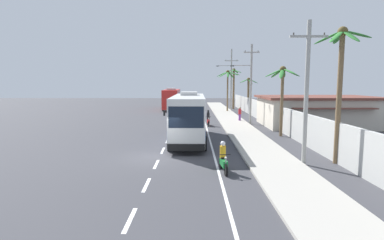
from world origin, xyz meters
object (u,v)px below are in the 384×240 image
object	(u,v)px
coach_bus_foreground	(189,116)
palm_nearest	(340,70)
coach_bus_far_lane	(172,98)
palm_second	(282,85)
motorcycle_trailing	(223,160)
pedestrian_near_kerb	(240,114)
utility_pole_mid	(250,82)
roadside_building	(316,111)
motorcycle_beside_bus	(208,120)
palm_fourth	(248,89)
utility_pole_nearest	(307,90)
palm_third	(234,82)
utility_pole_far	(231,78)
palm_farthest	(228,80)

from	to	relation	value
coach_bus_foreground	palm_nearest	xyz separation A→B (m)	(8.71, -7.15, 3.32)
coach_bus_far_lane	palm_second	bearing A→B (deg)	-67.83
motorcycle_trailing	pedestrian_near_kerb	world-z (taller)	pedestrian_near_kerb
utility_pole_mid	roadside_building	bearing A→B (deg)	-11.27
motorcycle_beside_bus	utility_pole_mid	distance (m)	6.47
motorcycle_beside_bus	palm_fourth	xyz separation A→B (m)	(7.31, 17.20, 3.08)
pedestrian_near_kerb	motorcycle_trailing	bearing A→B (deg)	-31.54
coach_bus_foreground	utility_pole_nearest	xyz separation A→B (m)	(6.73, -7.48, 2.20)
coach_bus_far_lane	utility_pole_nearest	distance (m)	39.91
coach_bus_foreground	coach_bus_far_lane	xyz separation A→B (m)	(-3.61, 31.00, -0.06)
motorcycle_trailing	pedestrian_near_kerb	xyz separation A→B (m)	(4.02, 21.75, 0.33)
palm_fourth	palm_third	bearing A→B (deg)	107.54
palm_third	coach_bus_far_lane	bearing A→B (deg)	-176.23
utility_pole_far	palm_third	bearing A→B (deg)	74.45
motorcycle_trailing	pedestrian_near_kerb	distance (m)	22.12
coach_bus_foreground	coach_bus_far_lane	distance (m)	31.21
motorcycle_trailing	palm_nearest	distance (m)	8.41
motorcycle_beside_bus	pedestrian_near_kerb	world-z (taller)	pedestrian_near_kerb
utility_pole_nearest	palm_fourth	distance (m)	33.83
utility_pole_mid	palm_nearest	distance (m)	17.74
utility_pole_far	palm_nearest	world-z (taller)	utility_pole_far
palm_third	palm_fourth	world-z (taller)	palm_third
utility_pole_mid	palm_second	size ratio (longest dim) A/B	1.47
utility_pole_mid	palm_farthest	xyz separation A→B (m)	(-0.88, 15.59, 0.43)
palm_third	palm_fourth	distance (m)	5.87
motorcycle_beside_bus	coach_bus_foreground	bearing A→B (deg)	-102.35
palm_farthest	coach_bus_far_lane	bearing A→B (deg)	152.55
pedestrian_near_kerb	palm_fourth	xyz separation A→B (m)	(3.29, 13.46, 2.77)
motorcycle_beside_bus	roadside_building	world-z (taller)	roadside_building
pedestrian_near_kerb	coach_bus_foreground	bearing A→B (deg)	-46.21
motorcycle_trailing	palm_second	bearing A→B (deg)	61.39
utility_pole_far	palm_third	xyz separation A→B (m)	(0.92, 3.30, -0.58)
motorcycle_trailing	utility_pole_mid	world-z (taller)	utility_pole_mid
pedestrian_near_kerb	utility_pole_mid	size ratio (longest dim) A/B	0.18
coach_bus_foreground	palm_third	world-z (taller)	palm_third
motorcycle_beside_bus	roadside_building	xyz separation A→B (m)	(11.87, 0.02, 0.97)
coach_bus_foreground	palm_fourth	size ratio (longest dim) A/B	1.98
motorcycle_beside_bus	palm_farthest	bearing A→B (deg)	77.06
utility_pole_far	roadside_building	world-z (taller)	utility_pole_far
utility_pole_far	motorcycle_beside_bus	bearing A→B (deg)	-103.52
utility_pole_nearest	roadside_building	distance (m)	18.20
palm_second	utility_pole_mid	bearing A→B (deg)	99.24
motorcycle_beside_bus	palm_farthest	distance (m)	18.04
roadside_building	utility_pole_far	bearing A→B (deg)	110.41
coach_bus_far_lane	motorcycle_trailing	size ratio (longest dim) A/B	6.39
pedestrian_near_kerb	palm_fourth	bearing A→B (deg)	145.17
palm_second	palm_third	distance (m)	29.48
palm_second	palm_fourth	world-z (taller)	palm_second
utility_pole_nearest	palm_second	xyz separation A→B (m)	(1.37, 9.74, 0.27)
coach_bus_far_lane	palm_second	world-z (taller)	palm_second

